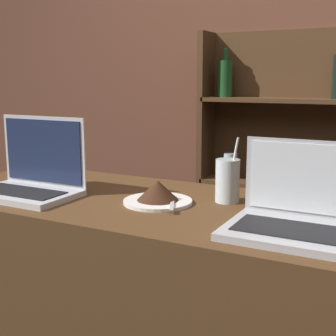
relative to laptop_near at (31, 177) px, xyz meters
name	(u,v)px	position (x,y,z in m)	size (l,w,h in m)	color
back_wall	(303,91)	(0.58, 1.24, 0.25)	(7.00, 0.06, 2.70)	brown
back_shelf	(324,194)	(0.72, 1.16, -0.23)	(1.22, 0.18, 1.64)	#472D19
laptop_near	(31,177)	(0.00, 0.00, 0.00)	(0.34, 0.21, 0.24)	silver
laptop_far	(303,215)	(0.85, 0.01, -0.01)	(0.34, 0.25, 0.21)	#ADADB2
cake_plate	(158,194)	(0.41, 0.09, -0.03)	(0.20, 0.20, 0.07)	white
water_glass	(228,181)	(0.59, 0.20, 0.01)	(0.07, 0.07, 0.20)	silver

